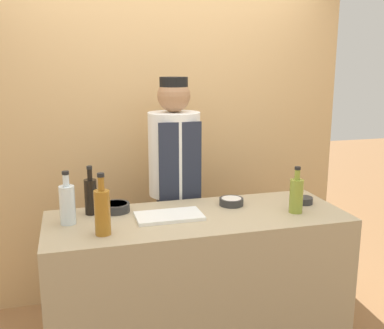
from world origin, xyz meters
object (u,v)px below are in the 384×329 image
(sauce_bowl_white, at_px, (231,201))
(sauce_bowl_yellow, at_px, (303,200))
(cutting_board, at_px, (169,216))
(bottle_clear, at_px, (67,204))
(bottle_oil, at_px, (296,195))
(sauce_bowl_brown, at_px, (116,207))
(bottle_amber, at_px, (102,211))
(chef_center, at_px, (175,191))
(bottle_soy, at_px, (91,195))

(sauce_bowl_white, bearing_deg, sauce_bowl_yellow, -11.34)
(sauce_bowl_white, distance_m, cutting_board, 0.45)
(bottle_clear, bearing_deg, bottle_oil, -6.89)
(sauce_bowl_brown, xyz_separation_m, bottle_amber, (-0.10, -0.36, 0.10))
(sauce_bowl_yellow, distance_m, sauce_bowl_white, 0.47)
(bottle_amber, height_order, chef_center, chef_center)
(bottle_oil, xyz_separation_m, bottle_soy, (-1.19, 0.30, 0.00))
(bottle_clear, bearing_deg, chef_center, 34.12)
(bottle_amber, bearing_deg, sauce_bowl_brown, 73.95)
(bottle_oil, bearing_deg, sauce_bowl_brown, 163.88)
(cutting_board, bearing_deg, sauce_bowl_brown, 146.28)
(sauce_bowl_brown, bearing_deg, bottle_amber, -106.05)
(sauce_bowl_brown, bearing_deg, sauce_bowl_white, -5.10)
(sauce_bowl_yellow, xyz_separation_m, sauce_bowl_white, (-0.46, 0.09, 0.00))
(bottle_oil, xyz_separation_m, bottle_clear, (-1.32, 0.16, 0.01))
(bottle_soy, bearing_deg, chef_center, 30.88)
(sauce_bowl_yellow, bearing_deg, sauce_bowl_brown, 172.45)
(sauce_bowl_white, distance_m, bottle_oil, 0.41)
(chef_center, bearing_deg, bottle_amber, -127.95)
(sauce_bowl_white, height_order, bottle_clear, bottle_clear)
(cutting_board, relative_size, bottle_amber, 1.17)
(cutting_board, bearing_deg, sauce_bowl_white, 16.45)
(sauce_bowl_brown, xyz_separation_m, bottle_oil, (1.04, -0.30, 0.08))
(bottle_soy, bearing_deg, bottle_oil, -14.08)
(sauce_bowl_white, bearing_deg, bottle_amber, -160.41)
(cutting_board, distance_m, bottle_amber, 0.44)
(sauce_bowl_brown, distance_m, cutting_board, 0.35)
(cutting_board, bearing_deg, bottle_clear, 174.93)
(bottle_amber, relative_size, bottle_soy, 1.13)
(sauce_bowl_yellow, xyz_separation_m, bottle_amber, (-1.28, -0.20, 0.11))
(sauce_bowl_yellow, relative_size, bottle_soy, 0.40)
(sauce_bowl_white, distance_m, sauce_bowl_brown, 0.72)
(sauce_bowl_yellow, distance_m, bottle_amber, 1.30)
(bottle_oil, bearing_deg, sauce_bowl_white, 143.74)
(bottle_amber, bearing_deg, cutting_board, 22.92)
(bottle_oil, distance_m, bottle_amber, 1.15)
(bottle_oil, bearing_deg, bottle_amber, -177.22)
(sauce_bowl_brown, distance_m, bottle_amber, 0.38)
(bottle_oil, distance_m, chef_center, 0.89)
(bottle_amber, bearing_deg, bottle_oil, 2.78)
(sauce_bowl_white, relative_size, bottle_clear, 0.50)
(sauce_bowl_brown, height_order, bottle_soy, bottle_soy)
(sauce_bowl_brown, height_order, chef_center, chef_center)
(bottle_soy, distance_m, chef_center, 0.70)
(cutting_board, relative_size, chef_center, 0.22)
(sauce_bowl_white, relative_size, bottle_soy, 0.52)
(sauce_bowl_yellow, relative_size, bottle_clear, 0.39)
(bottle_clear, height_order, bottle_soy, bottle_clear)
(sauce_bowl_brown, bearing_deg, cutting_board, -33.72)
(sauce_bowl_white, xyz_separation_m, bottle_clear, (-1.00, -0.08, 0.09))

